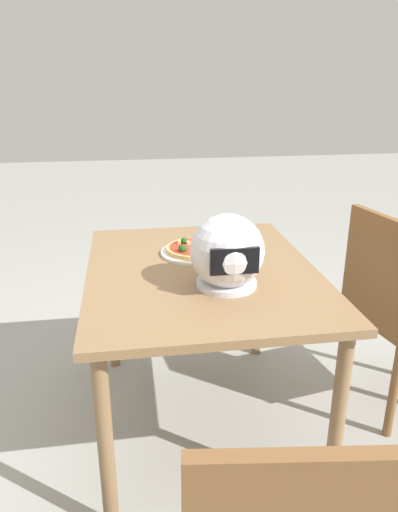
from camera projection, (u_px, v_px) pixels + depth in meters
The scene contains 6 objects.
ground_plane at pixel (201, 419), 2.09m from camera, with size 14.00×14.00×0.00m, color #9E9E99.
dining_table at pixel (202, 288), 1.87m from camera, with size 0.87×1.09×0.71m.
pizza_plate at pixel (197, 252), 1.99m from camera, with size 0.29×0.29×0.01m, color white.
pizza at pixel (196, 248), 1.98m from camera, with size 0.24×0.24×0.05m.
motorcycle_helmet at pixel (227, 253), 1.64m from camera, with size 0.26×0.26×0.26m.
chair_side at pixel (391, 305), 1.99m from camera, with size 0.47×0.47×0.90m.
Camera 1 is at (0.27, 1.68, 1.40)m, focal length 33.65 mm.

